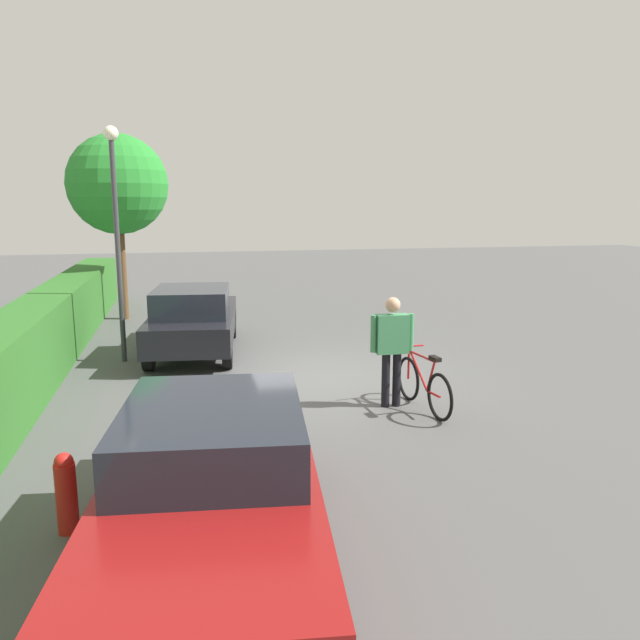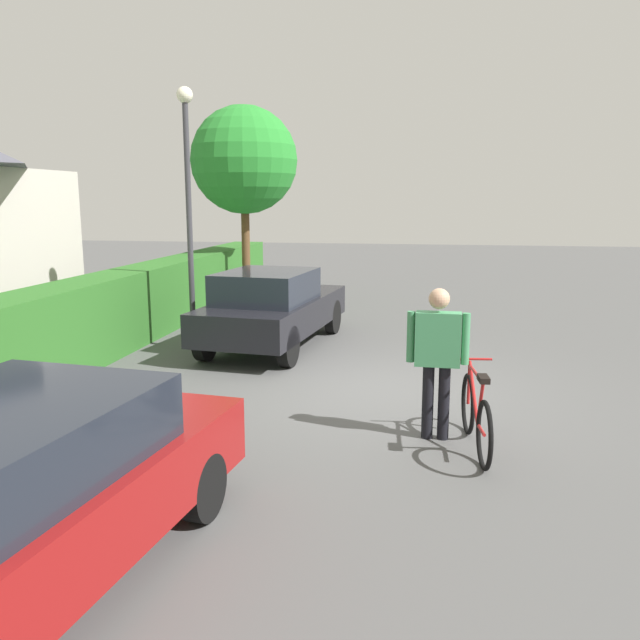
% 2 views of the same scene
% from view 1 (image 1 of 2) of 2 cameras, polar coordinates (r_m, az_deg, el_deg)
% --- Properties ---
extents(ground_plane, '(60.00, 60.00, 0.00)m').
position_cam_1_polar(ground_plane, '(11.33, -0.14, -5.29)').
color(ground_plane, '#515151').
extents(hedge_row, '(21.16, 0.90, 1.37)m').
position_cam_1_polar(hedge_row, '(11.23, -25.80, -2.94)').
color(hedge_row, '#2D6724').
rests_on(hedge_row, ground).
extents(parked_car_near, '(4.61, 2.28, 1.36)m').
position_cam_1_polar(parked_car_near, '(5.72, -9.87, -14.63)').
color(parked_car_near, maroon).
rests_on(parked_car_near, ground).
extents(parked_car_far, '(4.25, 2.10, 1.43)m').
position_cam_1_polar(parked_car_far, '(13.18, -11.62, 0.11)').
color(parked_car_far, black).
rests_on(parked_car_far, ground).
extents(bicycle, '(1.72, 0.50, 0.92)m').
position_cam_1_polar(bicycle, '(9.62, 9.53, -5.97)').
color(bicycle, black).
rests_on(bicycle, ground).
extents(person_rider, '(0.23, 0.69, 1.73)m').
position_cam_1_polar(person_rider, '(9.55, 6.68, -2.09)').
color(person_rider, black).
rests_on(person_rider, ground).
extents(street_lamp, '(0.28, 0.28, 4.57)m').
position_cam_1_polar(street_lamp, '(12.66, -18.37, 9.27)').
color(street_lamp, '#38383D').
rests_on(street_lamp, ground).
extents(tree_kerbside, '(2.62, 2.62, 4.93)m').
position_cam_1_polar(tree_kerbside, '(17.47, -18.22, 11.80)').
color(tree_kerbside, brown).
rests_on(tree_kerbside, ground).
extents(fire_hydrant, '(0.20, 0.20, 0.81)m').
position_cam_1_polar(fire_hydrant, '(6.59, -22.42, -14.49)').
color(fire_hydrant, red).
rests_on(fire_hydrant, ground).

